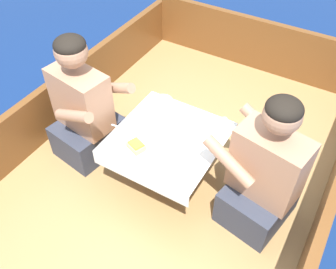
# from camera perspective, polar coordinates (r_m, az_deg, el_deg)

# --- Properties ---
(ground_plane) EXTENTS (60.00, 60.00, 0.00)m
(ground_plane) POSITION_cam_1_polar(r_m,az_deg,el_deg) (2.91, -0.45, -11.04)
(ground_plane) COLOR navy
(boat_deck) EXTENTS (2.10, 3.32, 0.33)m
(boat_deck) POSITION_cam_1_polar(r_m,az_deg,el_deg) (2.78, -0.47, -9.11)
(boat_deck) COLOR #A87F4C
(boat_deck) RESTS_ON ground_plane
(gunwale_port) EXTENTS (0.06, 3.32, 0.42)m
(gunwale_port) POSITION_cam_1_polar(r_m,az_deg,el_deg) (2.99, -17.56, 3.69)
(gunwale_port) COLOR brown
(gunwale_port) RESTS_ON boat_deck
(gunwale_starboard) EXTENTS (0.06, 3.32, 0.42)m
(gunwale_starboard) POSITION_cam_1_polar(r_m,az_deg,el_deg) (2.34, 22.06, -13.28)
(gunwale_starboard) COLOR brown
(gunwale_starboard) RESTS_ON boat_deck
(bow_coaming) EXTENTS (1.98, 0.06, 0.48)m
(bow_coaming) POSITION_cam_1_polar(r_m,az_deg,el_deg) (3.64, 13.16, 13.35)
(bow_coaming) COLOR brown
(bow_coaming) RESTS_ON boat_deck
(cockpit_table) EXTENTS (0.67, 0.68, 0.39)m
(cockpit_table) POSITION_cam_1_polar(r_m,az_deg,el_deg) (2.40, -0.00, -1.07)
(cockpit_table) COLOR #B2B2B7
(cockpit_table) RESTS_ON boat_deck
(person_port) EXTENTS (0.57, 0.51, 0.95)m
(person_port) POSITION_cam_1_polar(r_m,az_deg,el_deg) (2.64, -12.72, 3.63)
(person_port) COLOR #333847
(person_port) RESTS_ON boat_deck
(person_starboard) EXTENTS (0.58, 0.52, 0.95)m
(person_starboard) POSITION_cam_1_polar(r_m,az_deg,el_deg) (2.25, 14.42, -6.13)
(person_starboard) COLOR #333847
(person_starboard) RESTS_ON boat_deck
(plate_sandwich) EXTENTS (0.21, 0.21, 0.01)m
(plate_sandwich) POSITION_cam_1_polar(r_m,az_deg,el_deg) (2.30, -4.82, -2.22)
(plate_sandwich) COLOR white
(plate_sandwich) RESTS_ON cockpit_table
(plate_bread) EXTENTS (0.16, 0.16, 0.01)m
(plate_bread) POSITION_cam_1_polar(r_m,az_deg,el_deg) (2.37, 2.56, -0.22)
(plate_bread) COLOR white
(plate_bread) RESTS_ON cockpit_table
(sandwich) EXTENTS (0.13, 0.11, 0.05)m
(sandwich) POSITION_cam_1_polar(r_m,az_deg,el_deg) (2.28, -4.86, -1.75)
(sandwich) COLOR tan
(sandwich) RESTS_ON plate_sandwich
(bowl_port_near) EXTENTS (0.11, 0.11, 0.04)m
(bowl_port_near) POSITION_cam_1_polar(r_m,az_deg,el_deg) (2.48, 1.07, 2.80)
(bowl_port_near) COLOR white
(bowl_port_near) RESTS_ON cockpit_table
(bowl_starboard_near) EXTENTS (0.13, 0.13, 0.04)m
(bowl_starboard_near) POSITION_cam_1_polar(r_m,az_deg,el_deg) (2.37, -1.40, 0.41)
(bowl_starboard_near) COLOR white
(bowl_starboard_near) RESTS_ON cockpit_table
(bowl_center_far) EXTENTS (0.11, 0.11, 0.04)m
(bowl_center_far) POSITION_cam_1_polar(r_m,az_deg,el_deg) (2.15, 0.73, -5.67)
(bowl_center_far) COLOR white
(bowl_center_far) RESTS_ON cockpit_table
(bowl_port_far) EXTENTS (0.14, 0.14, 0.04)m
(bowl_port_far) POSITION_cam_1_polar(r_m,az_deg,el_deg) (2.59, -0.83, 4.92)
(bowl_port_far) COLOR white
(bowl_port_far) RESTS_ON cockpit_table
(coffee_cup_port) EXTENTS (0.09, 0.06, 0.06)m
(coffee_cup_port) POSITION_cam_1_polar(r_m,az_deg,el_deg) (2.23, 3.21, -2.83)
(coffee_cup_port) COLOR white
(coffee_cup_port) RESTS_ON cockpit_table
(coffee_cup_starboard) EXTENTS (0.10, 0.07, 0.05)m
(coffee_cup_starboard) POSITION_cam_1_polar(r_m,az_deg,el_deg) (2.42, 6.19, 1.46)
(coffee_cup_starboard) COLOR white
(coffee_cup_starboard) RESTS_ON cockpit_table
(tin_can) EXTENTS (0.07, 0.07, 0.05)m
(tin_can) POSITION_cam_1_polar(r_m,az_deg,el_deg) (2.47, -3.46, 2.65)
(tin_can) COLOR silver
(tin_can) RESTS_ON cockpit_table
(utensil_spoon_center) EXTENTS (0.08, 0.16, 0.01)m
(utensil_spoon_center) POSITION_cam_1_polar(r_m,az_deg,el_deg) (2.49, 8.63, 1.81)
(utensil_spoon_center) COLOR silver
(utensil_spoon_center) RESTS_ON cockpit_table
(utensil_fork_port) EXTENTS (0.15, 0.12, 0.00)m
(utensil_fork_port) POSITION_cam_1_polar(r_m,az_deg,el_deg) (2.35, -7.51, -1.28)
(utensil_fork_port) COLOR silver
(utensil_fork_port) RESTS_ON cockpit_table
(utensil_knife_starboard) EXTENTS (0.17, 0.03, 0.00)m
(utensil_knife_starboard) POSITION_cam_1_polar(r_m,az_deg,el_deg) (2.44, -6.90, 0.92)
(utensil_knife_starboard) COLOR silver
(utensil_knife_starboard) RESTS_ON cockpit_table
(utensil_spoon_starboard) EXTENTS (0.11, 0.15, 0.01)m
(utensil_spoon_starboard) POSITION_cam_1_polar(r_m,az_deg,el_deg) (2.47, 2.51, 2.05)
(utensil_spoon_starboard) COLOR silver
(utensil_spoon_starboard) RESTS_ON cockpit_table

